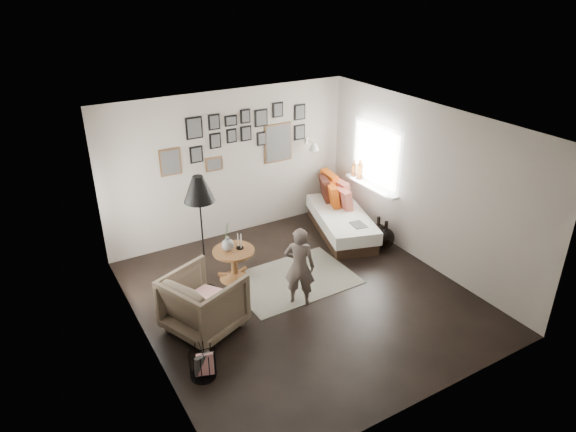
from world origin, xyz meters
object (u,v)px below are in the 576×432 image
armchair (204,303)px  daybed (339,217)px  floor_lamp (199,193)px  demijohn_small (385,238)px  child (300,266)px  pedestal_table (234,265)px  magazine_basket (203,363)px  vase (228,243)px  demijohn_large (377,235)px

armchair → daybed: bearing=-88.6°
floor_lamp → demijohn_small: bearing=-5.9°
floor_lamp → child: bearing=-42.2°
demijohn_small → child: (-2.11, -0.62, 0.41)m
pedestal_table → child: 1.24m
magazine_basket → demijohn_small: size_ratio=0.75×
vase → floor_lamp: floor_lamp is taller
demijohn_small → magazine_basket: bearing=-161.2°
pedestal_table → armchair: 1.27m
pedestal_table → armchair: size_ratio=0.71×
demijohn_large → demijohn_small: demijohn_large is taller
floor_lamp → armchair: bearing=-113.0°
magazine_basket → demijohn_small: 4.09m
magazine_basket → child: 1.93m
armchair → demijohn_small: size_ratio=1.77×
demijohn_large → child: 2.20m
pedestal_table → floor_lamp: 1.46m
vase → armchair: (-0.78, -0.94, -0.24)m
demijohn_small → child: bearing=-163.6°
pedestal_table → vase: vase is taller
pedestal_table → armchair: bearing=-133.0°
armchair → floor_lamp: size_ratio=0.49×
armchair → floor_lamp: bearing=-45.4°
pedestal_table → magazine_basket: pedestal_table is taller
child → vase: bearing=-18.4°
demijohn_large → child: (-2.04, -0.74, 0.39)m
vase → demijohn_large: vase is taller
magazine_basket → pedestal_table: bearing=54.9°
magazine_basket → demijohn_small: demijohn_small is taller
vase → daybed: size_ratio=0.23×
armchair → demijohn_small: bearing=-104.5°
vase → child: (0.61, -1.07, -0.04)m
vase → demijohn_small: size_ratio=0.90×
demijohn_small → child: size_ratio=0.42×
pedestal_table → daybed: bearing=11.6°
pedestal_table → child: size_ratio=0.53×
floor_lamp → demijohn_large: 3.38m
magazine_basket → demijohn_small: bearing=18.8°
demijohn_small → vase: bearing=170.6°
armchair → magazine_basket: armchair is taller
vase → magazine_basket: vase is taller
magazine_basket → demijohn_large: 4.06m
demijohn_large → magazine_basket: bearing=-159.3°
floor_lamp → demijohn_small: (3.16, -0.33, -1.40)m
demijohn_large → armchair: bearing=-169.9°
vase → floor_lamp: size_ratio=0.25×
floor_lamp → pedestal_table: bearing=11.6°
vase → demijohn_small: 2.80m
demijohn_large → demijohn_small: size_ratio=1.10×
daybed → demijohn_large: 0.83m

